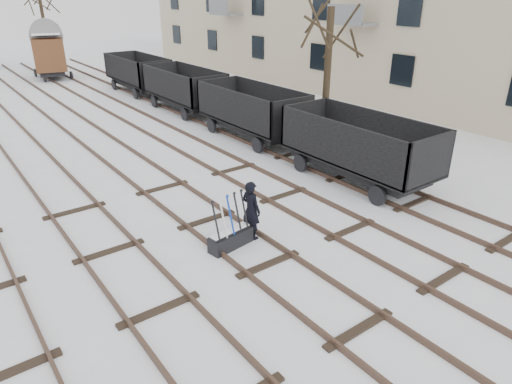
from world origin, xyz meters
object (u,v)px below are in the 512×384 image
at_px(ground_frame, 231,238).
at_px(worker, 251,210).
at_px(freight_wagon_a, 357,157).
at_px(box_van_wagon, 49,52).

distance_m(ground_frame, worker, 0.94).
xyz_separation_m(ground_frame, worker, (0.75, 0.10, 0.56)).
height_order(worker, freight_wagon_a, freight_wagon_a).
bearing_deg(freight_wagon_a, worker, -168.67).
relative_size(ground_frame, box_van_wagon, 0.31).
bearing_deg(worker, freight_wagon_a, -91.68).
xyz_separation_m(ground_frame, freight_wagon_a, (6.26, 1.20, 0.62)).
distance_m(ground_frame, box_van_wagon, 29.50).
relative_size(ground_frame, worker, 0.88).
bearing_deg(box_van_wagon, ground_frame, -82.23).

